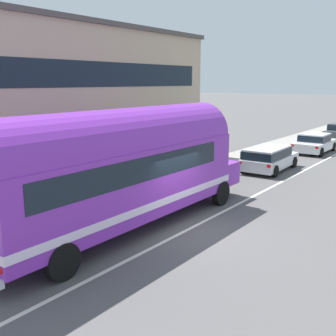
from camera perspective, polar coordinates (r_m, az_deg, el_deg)
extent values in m
plane|color=#565454|center=(13.96, 2.83, -8.70)|extent=(300.00, 300.00, 0.00)
cube|color=silver|center=(24.46, 18.89, -0.23)|extent=(0.14, 80.00, 0.01)
cube|color=silver|center=(25.69, 11.68, 0.75)|extent=(0.12, 80.00, 0.01)
cube|color=gray|center=(24.48, 7.10, 0.52)|extent=(2.42, 90.00, 0.15)
cube|color=tan|center=(23.48, -17.64, 8.73)|extent=(9.06, 18.34, 7.60)
cube|color=#4C4742|center=(23.62, -18.28, 18.26)|extent=(9.36, 18.64, 0.24)
cube|color=black|center=(20.20, -9.81, 2.95)|extent=(0.08, 16.34, 1.20)
cube|color=black|center=(19.96, -10.18, 12.92)|extent=(0.08, 16.34, 1.20)
cube|color=purple|center=(13.39, -6.64, -1.82)|extent=(2.51, 10.04, 2.30)
cylinder|color=purple|center=(13.17, -6.76, 3.04)|extent=(2.46, 9.94, 2.45)
cube|color=purple|center=(17.96, 5.97, -0.43)|extent=(2.26, 1.30, 0.95)
cube|color=silver|center=(13.57, -6.57, -4.49)|extent=(2.55, 10.08, 0.24)
cube|color=black|center=(13.05, -7.61, 0.48)|extent=(2.53, 8.24, 0.76)
sphere|color=red|center=(9.97, -22.54, -13.20)|extent=(0.20, 0.20, 0.20)
cube|color=black|center=(17.21, 5.03, 3.53)|extent=(2.14, 0.10, 0.96)
cube|color=silver|center=(18.57, 7.07, -0.44)|extent=(0.90, 0.10, 0.56)
cylinder|color=black|center=(17.87, 0.97, -2.33)|extent=(0.26, 1.00, 1.00)
cylinder|color=black|center=(16.65, 7.50, -3.52)|extent=(0.26, 1.00, 1.00)
cylinder|color=black|center=(12.61, -21.41, -9.46)|extent=(0.26, 1.00, 1.00)
cylinder|color=black|center=(10.81, -14.69, -12.66)|extent=(0.26, 1.00, 1.00)
cube|color=silver|center=(23.70, 14.19, 0.95)|extent=(2.01, 4.52, 0.60)
cube|color=silver|center=(23.16, 13.84, 2.17)|extent=(1.77, 3.26, 0.55)
cube|color=black|center=(23.17, 13.83, 2.09)|extent=(1.83, 3.30, 0.43)
cube|color=red|center=(21.95, 10.10, 0.75)|extent=(0.20, 0.05, 0.14)
cube|color=red|center=(21.33, 14.06, 0.24)|extent=(0.20, 0.05, 0.14)
cylinder|color=black|center=(25.46, 13.55, 1.28)|extent=(0.22, 0.65, 0.64)
cylinder|color=black|center=(24.87, 17.37, 0.81)|extent=(0.22, 0.65, 0.64)
cylinder|color=black|center=(22.69, 10.65, 0.12)|extent=(0.22, 0.65, 0.64)
cylinder|color=black|center=(22.03, 14.88, -0.45)|extent=(0.22, 0.65, 0.64)
cube|color=white|center=(30.58, 20.01, 3.04)|extent=(1.91, 4.40, 0.60)
cube|color=white|center=(30.39, 20.02, 4.09)|extent=(1.70, 2.05, 0.55)
cube|color=black|center=(30.39, 20.01, 4.03)|extent=(1.76, 2.09, 0.43)
cube|color=red|center=(28.74, 17.15, 3.06)|extent=(0.20, 0.04, 0.14)
cube|color=red|center=(28.23, 20.31, 2.69)|extent=(0.20, 0.04, 0.14)
cylinder|color=black|center=(32.29, 19.24, 3.19)|extent=(0.20, 0.64, 0.64)
cylinder|color=black|center=(31.80, 22.35, 2.82)|extent=(0.20, 0.64, 0.64)
cylinder|color=black|center=(29.48, 17.43, 2.51)|extent=(0.20, 0.64, 0.64)
cylinder|color=black|center=(28.94, 20.81, 2.10)|extent=(0.20, 0.64, 0.64)
cube|color=red|center=(36.76, 21.10, 4.66)|extent=(0.20, 0.04, 0.14)
cylinder|color=black|center=(40.44, 22.54, 4.61)|extent=(0.21, 0.64, 0.64)
cylinder|color=black|center=(37.51, 21.26, 4.20)|extent=(0.21, 0.64, 0.64)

